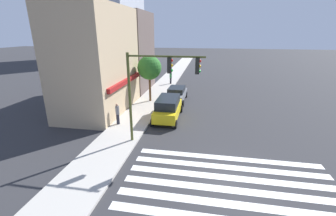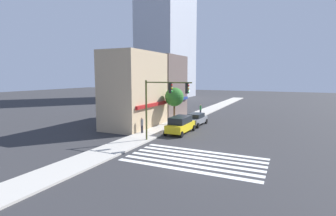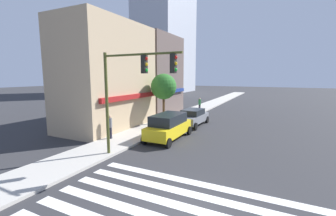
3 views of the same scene
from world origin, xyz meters
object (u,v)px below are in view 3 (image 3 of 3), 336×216
at_px(sedan_grey, 193,117).
at_px(pedestrian_grey_coat, 110,126).
at_px(street_tree, 164,87).
at_px(pedestrian_green_top, 200,104).
at_px(suv_yellow, 169,126).
at_px(traffic_signal, 131,82).

height_order(sedan_grey, pedestrian_grey_coat, pedestrian_grey_coat).
xyz_separation_m(sedan_grey, street_tree, (-0.79, 2.80, 2.91)).
bearing_deg(pedestrian_green_top, sedan_grey, -97.86).
xyz_separation_m(sedan_grey, pedestrian_green_top, (8.06, 2.00, 0.23)).
bearing_deg(sedan_grey, suv_yellow, -178.64).
height_order(traffic_signal, suv_yellow, traffic_signal).
height_order(sedan_grey, street_tree, street_tree).
distance_m(pedestrian_green_top, street_tree, 9.29).
height_order(traffic_signal, street_tree, traffic_signal).
distance_m(suv_yellow, sedan_grey, 5.40).
height_order(pedestrian_green_top, street_tree, street_tree).
bearing_deg(pedestrian_grey_coat, suv_yellow, -165.10).
bearing_deg(suv_yellow, street_tree, 30.71).
distance_m(suv_yellow, pedestrian_grey_coat, 4.39).
relative_size(suv_yellow, sedan_grey, 1.06).
xyz_separation_m(traffic_signal, sedan_grey, (10.22, 0.09, -3.62)).
bearing_deg(suv_yellow, pedestrian_grey_coat, 120.41).
relative_size(pedestrian_green_top, street_tree, 0.36).
height_order(suv_yellow, street_tree, street_tree).
distance_m(sedan_grey, street_tree, 4.11).
xyz_separation_m(suv_yellow, sedan_grey, (5.39, -0.00, -0.19)).
relative_size(traffic_signal, pedestrian_green_top, 3.47).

